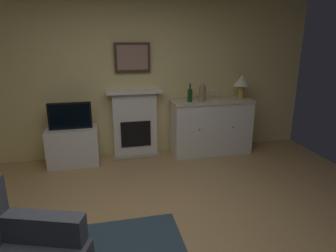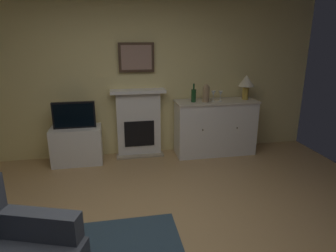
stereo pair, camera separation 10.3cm
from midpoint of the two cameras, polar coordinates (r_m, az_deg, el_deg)
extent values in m
cube|color=#EAD68C|center=(4.76, -9.81, 11.80)|extent=(6.34, 0.06, 2.98)
cube|color=white|center=(4.83, -7.03, 0.30)|extent=(0.70, 0.18, 1.05)
cube|color=tan|center=(4.91, -6.69, -5.73)|extent=(0.77, 0.20, 0.03)
cube|color=black|center=(4.78, -6.85, -1.56)|extent=(0.48, 0.02, 0.42)
cube|color=white|center=(4.68, -7.23, 6.67)|extent=(0.87, 0.27, 0.05)
cube|color=#473323|center=(4.68, -7.56, 13.02)|extent=(0.55, 0.03, 0.45)
cube|color=#9E7A6B|center=(4.67, -7.54, 13.00)|extent=(0.47, 0.01, 0.37)
cube|color=white|center=(4.96, 7.76, -0.34)|extent=(1.30, 0.45, 0.88)
cube|color=beige|center=(4.85, 7.97, 4.78)|extent=(1.33, 0.48, 0.03)
sphere|color=brown|center=(4.64, 5.47, -0.70)|extent=(0.02, 0.02, 0.02)
sphere|color=brown|center=(4.84, 11.93, -0.24)|extent=(0.02, 0.02, 0.02)
cylinder|color=#B79338|center=(5.02, 13.36, 6.36)|extent=(0.10, 0.10, 0.22)
cone|color=#EFE5C6|center=(4.99, 13.52, 8.62)|extent=(0.26, 0.26, 0.18)
cylinder|color=#193F1E|center=(4.67, 3.64, 5.91)|extent=(0.08, 0.08, 0.20)
cylinder|color=#193F1E|center=(4.65, 3.67, 7.66)|extent=(0.03, 0.03, 0.09)
cylinder|color=silver|center=(4.79, 7.37, 4.89)|extent=(0.06, 0.06, 0.00)
cylinder|color=silver|center=(4.78, 7.39, 5.45)|extent=(0.01, 0.01, 0.09)
cone|color=silver|center=(4.77, 7.42, 6.39)|extent=(0.07, 0.07, 0.07)
cylinder|color=silver|center=(4.81, 8.71, 4.87)|extent=(0.06, 0.06, 0.00)
cylinder|color=silver|center=(4.80, 8.74, 5.42)|extent=(0.01, 0.01, 0.09)
cone|color=silver|center=(4.78, 8.78, 6.36)|extent=(0.07, 0.07, 0.07)
cylinder|color=#9E7F5B|center=(4.71, 6.01, 6.18)|extent=(0.11, 0.11, 0.24)
sphere|color=#9E7F5B|center=(4.69, 6.06, 7.62)|extent=(0.08, 0.08, 0.08)
cube|color=white|center=(4.75, -18.48, -3.76)|extent=(0.75, 0.42, 0.58)
cube|color=black|center=(4.59, -19.07, 1.86)|extent=(0.62, 0.06, 0.40)
cube|color=black|center=(4.56, -19.11, 1.76)|extent=(0.57, 0.01, 0.35)
cube|color=#474C56|center=(2.54, -25.04, -17.35)|extent=(0.73, 0.37, 0.22)
camera|label=1|loc=(0.05, -90.96, -0.29)|focal=31.47mm
camera|label=2|loc=(0.05, 89.04, 0.29)|focal=31.47mm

